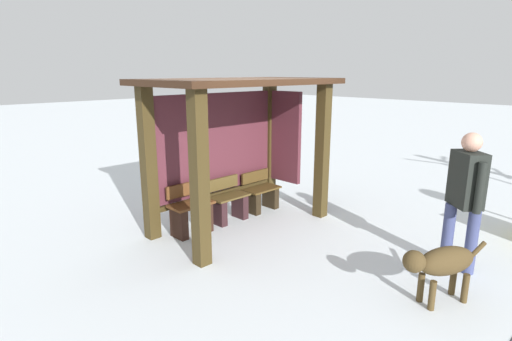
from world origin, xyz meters
TOP-DOWN VIEW (x-y plane):
  - ground_plane at (0.00, 0.00)m, footprint 60.00×60.00m
  - bus_shelter at (0.10, 0.19)m, footprint 3.02×1.68m
  - bench_left_inside at (-0.77, 0.33)m, footprint 0.67×0.38m
  - bench_center_inside at (0.00, 0.33)m, footprint 0.67×0.36m
  - bench_right_inside at (0.77, 0.33)m, footprint 0.67×0.37m
  - person_walking at (0.91, -3.01)m, footprint 0.47×0.52m
  - dog at (-0.02, -3.14)m, footprint 0.99×0.58m

SIDE VIEW (x-z plane):
  - ground_plane at x=0.00m, z-range 0.00..0.00m
  - bench_right_inside at x=0.77m, z-range -0.07..0.63m
  - bench_center_inside at x=0.00m, z-range -0.07..0.66m
  - bench_left_inside at x=-0.77m, z-range -0.07..0.71m
  - dog at x=-0.02m, z-range 0.14..0.80m
  - person_walking at x=0.91m, z-range 0.15..1.91m
  - bus_shelter at x=0.10m, z-range 0.45..2.80m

